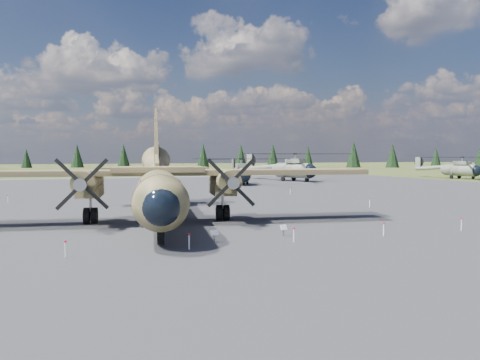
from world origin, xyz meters
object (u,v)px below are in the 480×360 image
object	(u,v)px
helicopter_near	(241,166)
helicopter_far	(460,163)
helicopter_mid	(293,161)
transport_plane	(158,182)

from	to	relation	value
helicopter_near	helicopter_far	size ratio (longest dim) A/B	0.95
helicopter_near	helicopter_mid	xyz separation A→B (m)	(12.85, 6.52, 0.64)
transport_plane	helicopter_mid	bearing A→B (deg)	62.59
transport_plane	helicopter_far	world-z (taller)	transport_plane
transport_plane	helicopter_near	world-z (taller)	transport_plane
helicopter_far	helicopter_near	bearing A→B (deg)	173.61
transport_plane	helicopter_near	bearing A→B (deg)	71.11
helicopter_near	helicopter_mid	bearing A→B (deg)	37.97
transport_plane	helicopter_near	size ratio (longest dim) A/B	1.42
helicopter_mid	helicopter_far	bearing A→B (deg)	-26.33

